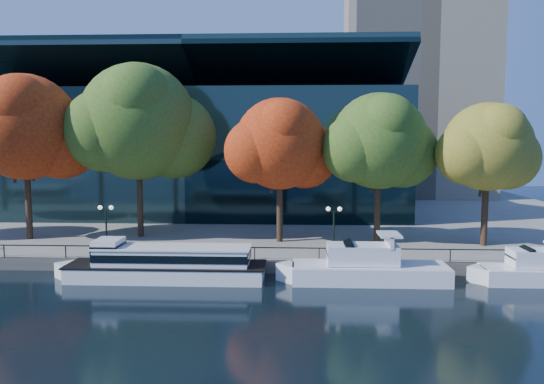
{
  "coord_description": "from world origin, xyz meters",
  "views": [
    {
      "loc": [
        8.23,
        -37.11,
        10.43
      ],
      "look_at": [
        6.13,
        8.0,
        5.81
      ],
      "focal_mm": 35.0,
      "sensor_mm": 36.0,
      "label": 1
    }
  ],
  "objects_px": {
    "cruiser_near": "(363,267)",
    "lamp_2": "(334,220)",
    "tree_5": "(489,149)",
    "lamp_1": "(106,218)",
    "tree_2": "(140,124)",
    "tree_1": "(27,129)",
    "tree_3": "(282,146)",
    "tour_boat": "(161,263)",
    "cruiser_far": "(537,270)",
    "tree_4": "(381,143)"
  },
  "relations": [
    {
      "from": "tree_2",
      "to": "tree_3",
      "type": "bearing_deg",
      "value": -7.81
    },
    {
      "from": "tree_1",
      "to": "lamp_1",
      "type": "distance_m",
      "value": 13.41
    },
    {
      "from": "tree_1",
      "to": "tour_boat",
      "type": "bearing_deg",
      "value": -33.95
    },
    {
      "from": "tour_boat",
      "to": "tree_4",
      "type": "relative_size",
      "value": 1.18
    },
    {
      "from": "tree_3",
      "to": "tree_4",
      "type": "height_order",
      "value": "tree_4"
    },
    {
      "from": "tour_boat",
      "to": "lamp_2",
      "type": "bearing_deg",
      "value": 16.4
    },
    {
      "from": "tour_boat",
      "to": "lamp_1",
      "type": "height_order",
      "value": "lamp_1"
    },
    {
      "from": "tree_2",
      "to": "cruiser_near",
      "type": "bearing_deg",
      "value": -30.86
    },
    {
      "from": "tour_boat",
      "to": "lamp_1",
      "type": "xyz_separation_m",
      "value": [
        -5.44,
        3.79,
        2.7
      ]
    },
    {
      "from": "cruiser_near",
      "to": "lamp_1",
      "type": "relative_size",
      "value": 3.09
    },
    {
      "from": "lamp_1",
      "to": "tour_boat",
      "type": "bearing_deg",
      "value": -34.87
    },
    {
      "from": "tree_1",
      "to": "tree_3",
      "type": "distance_m",
      "value": 23.48
    },
    {
      "from": "tour_boat",
      "to": "tree_4",
      "type": "xyz_separation_m",
      "value": [
        17.38,
        9.72,
        8.69
      ]
    },
    {
      "from": "cruiser_far",
      "to": "lamp_1",
      "type": "bearing_deg",
      "value": 173.85
    },
    {
      "from": "cruiser_near",
      "to": "tree_2",
      "type": "bearing_deg",
      "value": 149.14
    },
    {
      "from": "cruiser_far",
      "to": "tour_boat",
      "type": "bearing_deg",
      "value": -179.43
    },
    {
      "from": "cruiser_near",
      "to": "tree_5",
      "type": "distance_m",
      "value": 16.99
    },
    {
      "from": "tree_1",
      "to": "tree_5",
      "type": "relative_size",
      "value": 1.22
    },
    {
      "from": "tour_boat",
      "to": "tree_3",
      "type": "height_order",
      "value": "tree_3"
    },
    {
      "from": "cruiser_far",
      "to": "tree_5",
      "type": "bearing_deg",
      "value": 94.41
    },
    {
      "from": "cruiser_far",
      "to": "tree_1",
      "type": "xyz_separation_m",
      "value": [
        -42.1,
        9.74,
        10.21
      ]
    },
    {
      "from": "lamp_1",
      "to": "cruiser_far",
      "type": "bearing_deg",
      "value": -6.15
    },
    {
      "from": "lamp_1",
      "to": "lamp_2",
      "type": "xyz_separation_m",
      "value": [
        18.32,
        0.0,
        0.0
      ]
    },
    {
      "from": "cruiser_far",
      "to": "tree_1",
      "type": "bearing_deg",
      "value": 166.98
    },
    {
      "from": "cruiser_far",
      "to": "lamp_1",
      "type": "height_order",
      "value": "lamp_1"
    },
    {
      "from": "lamp_1",
      "to": "lamp_2",
      "type": "height_order",
      "value": "same"
    },
    {
      "from": "tree_1",
      "to": "lamp_1",
      "type": "xyz_separation_m",
      "value": [
        9.43,
        -6.22,
        -7.23
      ]
    },
    {
      "from": "tree_2",
      "to": "lamp_2",
      "type": "relative_size",
      "value": 4.08
    },
    {
      "from": "tree_1",
      "to": "tree_3",
      "type": "relative_size",
      "value": 1.17
    },
    {
      "from": "tour_boat",
      "to": "tree_1",
      "type": "relative_size",
      "value": 1.04
    },
    {
      "from": "cruiser_far",
      "to": "lamp_1",
      "type": "xyz_separation_m",
      "value": [
        -32.68,
        3.52,
        2.98
      ]
    },
    {
      "from": "lamp_1",
      "to": "lamp_2",
      "type": "bearing_deg",
      "value": 0.0
    },
    {
      "from": "cruiser_near",
      "to": "lamp_1",
      "type": "bearing_deg",
      "value": 169.44
    },
    {
      "from": "lamp_1",
      "to": "tree_4",
      "type": "bearing_deg",
      "value": 14.57
    },
    {
      "from": "tour_boat",
      "to": "tree_2",
      "type": "bearing_deg",
      "value": 112.3
    },
    {
      "from": "tree_2",
      "to": "tree_4",
      "type": "distance_m",
      "value": 22.34
    },
    {
      "from": "cruiser_near",
      "to": "lamp_2",
      "type": "height_order",
      "value": "lamp_2"
    },
    {
      "from": "tree_5",
      "to": "lamp_2",
      "type": "height_order",
      "value": "tree_5"
    },
    {
      "from": "tree_1",
      "to": "tree_2",
      "type": "relative_size",
      "value": 0.93
    },
    {
      "from": "tree_2",
      "to": "tree_4",
      "type": "bearing_deg",
      "value": -5.12
    },
    {
      "from": "cruiser_near",
      "to": "tree_3",
      "type": "bearing_deg",
      "value": 122.12
    },
    {
      "from": "lamp_2",
      "to": "lamp_1",
      "type": "bearing_deg",
      "value": 180.0
    },
    {
      "from": "tree_3",
      "to": "cruiser_far",
      "type": "bearing_deg",
      "value": -27.23
    },
    {
      "from": "tree_3",
      "to": "lamp_2",
      "type": "height_order",
      "value": "tree_3"
    },
    {
      "from": "cruiser_far",
      "to": "tree_4",
      "type": "xyz_separation_m",
      "value": [
        -9.86,
        9.45,
        8.97
      ]
    },
    {
      "from": "tour_boat",
      "to": "tree_1",
      "type": "bearing_deg",
      "value": 146.05
    },
    {
      "from": "tree_3",
      "to": "lamp_2",
      "type": "bearing_deg",
      "value": -54.67
    },
    {
      "from": "tree_4",
      "to": "tree_5",
      "type": "xyz_separation_m",
      "value": [
        9.19,
        -0.82,
        -0.47
      ]
    },
    {
      "from": "cruiser_near",
      "to": "tree_2",
      "type": "distance_m",
      "value": 25.12
    },
    {
      "from": "cruiser_near",
      "to": "tree_3",
      "type": "height_order",
      "value": "tree_3"
    }
  ]
}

